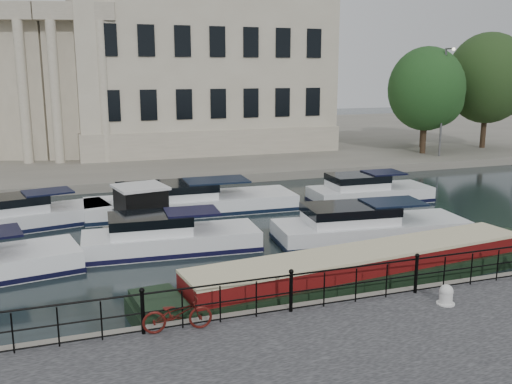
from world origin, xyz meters
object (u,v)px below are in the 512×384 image
Objects in this scene: harbour_hut at (141,211)px; mooring_bollard at (446,295)px; bicycle at (177,314)px; narrowboat at (365,274)px.

mooring_bollard is at bearing -71.24° from harbour_hut.
mooring_bollard is at bearing -92.65° from bicycle.
mooring_bollard is (7.48, -0.87, -0.19)m from bicycle.
narrowboat is at bearing -66.18° from bicycle.
harbour_hut is (0.75, 11.23, -0.06)m from bicycle.
bicycle is 7.29m from narrowboat.
harbour_hut reaches higher than bicycle.
mooring_bollard is 0.04× the size of narrowboat.
bicycle is 11.25m from harbour_hut.
mooring_bollard is 0.18× the size of harbour_hut.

